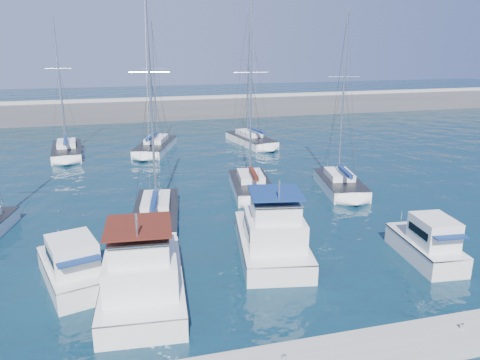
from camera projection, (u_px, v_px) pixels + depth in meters
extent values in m
plane|color=black|center=(221.00, 253.00, 28.24)|extent=(220.00, 220.00, 0.00)
cube|color=#424244|center=(152.00, 113.00, 76.10)|extent=(160.00, 6.00, 4.00)
cube|color=gray|center=(151.00, 99.00, 75.47)|extent=(160.00, 1.20, 0.50)
cylinder|color=silver|center=(284.00, 358.00, 17.85)|extent=(0.16, 0.16, 0.25)
cylinder|color=silver|center=(462.00, 326.00, 19.81)|extent=(0.16, 0.16, 0.25)
cube|color=silver|center=(73.00, 277.00, 24.64)|extent=(4.05, 6.33, 1.60)
cube|color=#262628|center=(71.00, 264.00, 24.43)|extent=(4.10, 6.35, 0.08)
cube|color=silver|center=(72.00, 254.00, 23.60)|extent=(2.82, 3.20, 1.60)
cube|color=black|center=(72.00, 253.00, 23.57)|extent=(2.72, 2.69, 0.45)
cube|color=navy|center=(76.00, 257.00, 22.63)|extent=(2.45, 2.28, 0.07)
cube|color=white|center=(144.00, 288.00, 23.53)|extent=(4.56, 8.88, 1.60)
cube|color=#262628|center=(143.00, 274.00, 23.31)|extent=(4.64, 8.89, 0.08)
cube|color=white|center=(141.00, 269.00, 22.08)|extent=(3.61, 4.24, 1.60)
cube|color=black|center=(141.00, 267.00, 22.06)|extent=(3.61, 3.45, 0.45)
cube|color=white|center=(139.00, 246.00, 21.53)|extent=(2.86, 2.99, 0.90)
cube|color=#44150D|center=(138.00, 226.00, 21.25)|extent=(3.22, 3.42, 0.08)
cube|color=silver|center=(271.00, 247.00, 28.14)|extent=(5.10, 8.71, 1.60)
cube|color=#262628|center=(271.00, 236.00, 27.92)|extent=(5.17, 8.72, 0.08)
cube|color=silver|center=(274.00, 229.00, 26.72)|extent=(3.78, 4.29, 1.60)
cube|color=black|center=(274.00, 228.00, 26.70)|extent=(3.71, 3.55, 0.45)
cube|color=silver|center=(275.00, 210.00, 26.17)|extent=(2.96, 3.06, 0.90)
cube|color=navy|center=(276.00, 193.00, 25.88)|extent=(3.34, 3.48, 0.08)
cube|color=silver|center=(424.00, 252.00, 27.49)|extent=(2.81, 5.68, 1.60)
cube|color=#262628|center=(426.00, 240.00, 27.27)|extent=(2.85, 5.68, 0.08)
cube|color=silver|center=(434.00, 231.00, 26.40)|extent=(2.18, 2.72, 1.60)
cube|color=black|center=(434.00, 230.00, 26.37)|extent=(2.17, 2.21, 0.45)
cube|color=navy|center=(445.00, 233.00, 25.36)|extent=(1.99, 1.84, 0.07)
cube|color=silver|center=(156.00, 217.00, 33.29)|extent=(4.22, 9.20, 1.30)
cube|color=#262628|center=(156.00, 208.00, 33.11)|extent=(4.28, 9.20, 0.06)
cube|color=silver|center=(156.00, 201.00, 33.55)|extent=(2.48, 4.11, 0.55)
cylinder|color=silver|center=(150.00, 94.00, 31.68)|extent=(0.18, 0.18, 14.76)
cylinder|color=silver|center=(154.00, 203.00, 31.60)|extent=(0.74, 4.40, 0.12)
cube|color=navy|center=(154.00, 201.00, 31.46)|extent=(0.91, 4.00, 0.28)
cube|color=silver|center=(251.00, 188.00, 39.58)|extent=(4.14, 7.96, 1.30)
cube|color=#262628|center=(251.00, 181.00, 39.40)|extent=(4.20, 7.97, 0.06)
cube|color=silver|center=(251.00, 176.00, 39.76)|extent=(2.46, 3.57, 0.55)
cylinder|color=silver|center=(251.00, 90.00, 37.96)|extent=(0.18, 0.18, 14.02)
cylinder|color=silver|center=(253.00, 175.00, 38.07)|extent=(0.65, 3.78, 0.12)
cube|color=#44150D|center=(254.00, 174.00, 37.93)|extent=(0.83, 3.43, 0.28)
cube|color=white|center=(340.00, 186.00, 40.12)|extent=(4.28, 7.70, 1.30)
cube|color=#262628|center=(340.00, 179.00, 39.94)|extent=(4.33, 7.71, 0.06)
cube|color=white|center=(339.00, 174.00, 40.28)|extent=(2.50, 3.48, 0.55)
cylinder|color=silver|center=(343.00, 93.00, 38.56)|extent=(0.18, 0.18, 13.38)
cylinder|color=silver|center=(345.00, 173.00, 38.65)|extent=(0.78, 3.60, 0.12)
cube|color=navy|center=(345.00, 172.00, 38.51)|extent=(0.94, 3.28, 0.28)
cube|color=white|center=(67.00, 153.00, 52.16)|extent=(3.55, 8.59, 1.30)
cube|color=#262628|center=(67.00, 147.00, 51.98)|extent=(3.61, 8.59, 0.06)
cube|color=white|center=(66.00, 143.00, 52.36)|extent=(2.19, 3.80, 0.55)
cylinder|color=silver|center=(60.00, 81.00, 50.68)|extent=(0.18, 0.18, 13.28)
cylinder|color=silver|center=(65.00, 142.00, 50.58)|extent=(0.40, 4.20, 0.12)
cube|color=navy|center=(65.00, 141.00, 50.45)|extent=(0.60, 3.80, 0.28)
cube|color=white|center=(156.00, 148.00, 54.37)|extent=(5.90, 9.54, 1.30)
cube|color=#262628|center=(155.00, 143.00, 54.19)|extent=(5.96, 9.56, 0.06)
cube|color=white|center=(156.00, 139.00, 54.63)|extent=(3.20, 4.39, 0.55)
cylinder|color=silver|center=(154.00, 81.00, 53.04)|extent=(0.18, 0.18, 12.95)
cylinder|color=silver|center=(152.00, 138.00, 52.65)|extent=(1.60, 4.30, 0.12)
cube|color=navy|center=(152.00, 137.00, 52.51)|extent=(1.67, 3.95, 0.28)
cube|color=white|center=(251.00, 142.00, 57.86)|extent=(4.56, 9.14, 1.30)
cube|color=#262628|center=(251.00, 137.00, 57.68)|extent=(4.62, 9.15, 0.06)
cube|color=white|center=(249.00, 133.00, 58.06)|extent=(2.62, 4.12, 0.55)
cylinder|color=silver|center=(248.00, 72.00, 56.21)|extent=(0.18, 0.18, 14.43)
cylinder|color=silver|center=(256.00, 131.00, 56.29)|extent=(0.93, 4.31, 0.12)
cube|color=navy|center=(256.00, 130.00, 56.16)|extent=(1.07, 3.93, 0.28)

